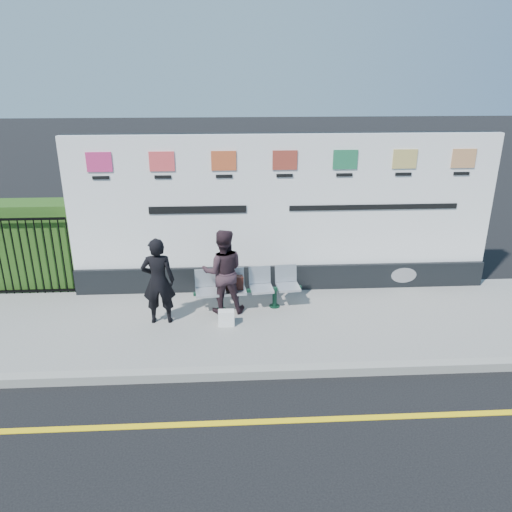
{
  "coord_description": "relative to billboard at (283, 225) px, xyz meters",
  "views": [
    {
      "loc": [
        -0.53,
        -5.18,
        4.27
      ],
      "look_at": [
        -0.08,
        2.68,
        1.25
      ],
      "focal_mm": 35.0,
      "sensor_mm": 36.0,
      "label": 1
    }
  ],
  "objects": [
    {
      "name": "billboard",
      "position": [
        0.0,
        0.0,
        0.0
      ],
      "size": [
        8.0,
        0.3,
        3.0
      ],
      "color": "black",
      "rests_on": "pavement"
    },
    {
      "name": "bench",
      "position": [
        -0.71,
        -0.89,
        -1.1
      ],
      "size": [
        1.91,
        0.68,
        0.4
      ],
      "primitive_type": null,
      "rotation": [
        0.0,
        0.0,
        0.1
      ],
      "color": "#B7BAC0",
      "rests_on": "pavement"
    },
    {
      "name": "railing",
      "position": [
        -5.08,
        -0.0,
        -0.53
      ],
      "size": [
        2.05,
        0.06,
        1.54
      ],
      "primitive_type": null,
      "color": "black",
      "rests_on": "pavement"
    },
    {
      "name": "ground",
      "position": [
        -0.5,
        -3.85,
        -1.42
      ],
      "size": [
        80.0,
        80.0,
        0.0
      ],
      "primitive_type": "plane",
      "color": "black"
    },
    {
      "name": "yellow_line",
      "position": [
        -0.5,
        -3.85,
        -1.42
      ],
      "size": [
        14.0,
        0.1,
        0.01
      ],
      "primitive_type": "cube",
      "color": "yellow",
      "rests_on": "ground"
    },
    {
      "name": "pavement",
      "position": [
        -0.5,
        -1.35,
        -1.36
      ],
      "size": [
        14.0,
        3.0,
        0.12
      ],
      "primitive_type": "cube",
      "color": "gray",
      "rests_on": "ground"
    },
    {
      "name": "hedge",
      "position": [
        -5.08,
        0.45,
        -0.45
      ],
      "size": [
        2.35,
        0.7,
        1.7
      ],
      "primitive_type": "cube",
      "color": "#284F17",
      "rests_on": "pavement"
    },
    {
      "name": "handbag_brown",
      "position": [
        -0.95,
        -0.91,
        -0.78
      ],
      "size": [
        0.33,
        0.17,
        0.25
      ],
      "primitive_type": "cube",
      "rotation": [
        0.0,
        0.0,
        0.1
      ],
      "color": "black",
      "rests_on": "bench"
    },
    {
      "name": "kerb",
      "position": [
        -0.5,
        -2.85,
        -1.35
      ],
      "size": [
        14.0,
        0.18,
        0.14
      ],
      "primitive_type": "cube",
      "color": "gray",
      "rests_on": "ground"
    },
    {
      "name": "woman_left",
      "position": [
        -2.23,
        -1.29,
        -0.54
      ],
      "size": [
        0.56,
        0.38,
        1.52
      ],
      "primitive_type": "imported",
      "rotation": [
        0.0,
        0.0,
        3.17
      ],
      "color": "black",
      "rests_on": "pavement"
    },
    {
      "name": "woman_right",
      "position": [
        -1.15,
        -0.96,
        -0.53
      ],
      "size": [
        0.77,
        0.61,
        1.54
      ],
      "primitive_type": "imported",
      "rotation": [
        0.0,
        0.0,
        3.18
      ],
      "color": "#301F26",
      "rests_on": "pavement"
    },
    {
      "name": "carrier_bag_white",
      "position": [
        -1.11,
        -1.49,
        -1.16
      ],
      "size": [
        0.27,
        0.16,
        0.27
      ],
      "primitive_type": "cube",
      "color": "white",
      "rests_on": "pavement"
    }
  ]
}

